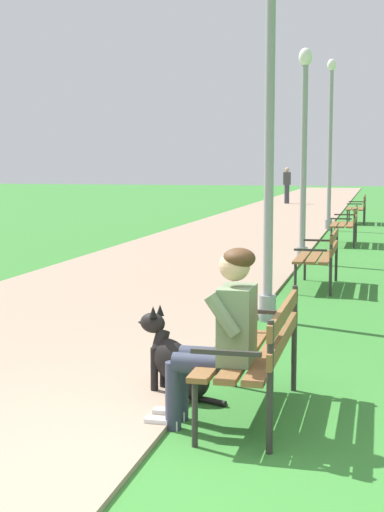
# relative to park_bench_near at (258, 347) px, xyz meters

# --- Properties ---
(ground_plane) EXTENTS (120.00, 120.00, 0.00)m
(ground_plane) POSITION_rel_park_bench_near_xyz_m (-0.36, -1.25, -0.51)
(ground_plane) COLOR #33752D
(paved_path) EXTENTS (4.19, 60.00, 0.04)m
(paved_path) POSITION_rel_park_bench_near_xyz_m (-2.64, 22.75, -0.49)
(paved_path) COLOR gray
(paved_path) RESTS_ON ground
(park_bench_near) EXTENTS (0.55, 1.50, 0.85)m
(park_bench_near) POSITION_rel_park_bench_near_xyz_m (0.00, 0.00, 0.00)
(park_bench_near) COLOR brown
(park_bench_near) RESTS_ON ground
(park_bench_mid) EXTENTS (0.55, 1.50, 0.85)m
(park_bench_mid) POSITION_rel_park_bench_near_xyz_m (0.00, 5.92, 0.00)
(park_bench_mid) COLOR brown
(park_bench_mid) RESTS_ON ground
(park_bench_far) EXTENTS (0.55, 1.50, 0.85)m
(park_bench_far) POSITION_rel_park_bench_near_xyz_m (0.11, 12.14, 0.00)
(park_bench_far) COLOR brown
(park_bench_far) RESTS_ON ground
(park_bench_furthest) EXTENTS (0.55, 1.50, 0.85)m
(park_bench_furthest) POSITION_rel_park_bench_near_xyz_m (0.18, 18.48, 0.00)
(park_bench_furthest) COLOR brown
(park_bench_furthest) RESTS_ON ground
(person_seated_on_near_bench) EXTENTS (0.74, 0.49, 1.25)m
(person_seated_on_near_bench) POSITION_rel_park_bench_near_xyz_m (-0.21, -0.31, 0.17)
(person_seated_on_near_bench) COLOR #33384C
(person_seated_on_near_bench) RESTS_ON ground
(dog_black) EXTENTS (0.80, 0.44, 0.71)m
(dog_black) POSITION_rel_park_bench_near_xyz_m (-0.68, 0.30, -0.25)
(dog_black) COLOR black
(dog_black) RESTS_ON ground
(lamp_post_near) EXTENTS (0.24, 0.24, 4.27)m
(lamp_post_near) POSITION_rel_park_bench_near_xyz_m (-0.42, 3.38, 1.70)
(lamp_post_near) COLOR gray
(lamp_post_near) RESTS_ON ground
(lamp_post_mid) EXTENTS (0.24, 0.24, 3.84)m
(lamp_post_mid) POSITION_rel_park_bench_near_xyz_m (-0.54, 8.64, 1.48)
(lamp_post_mid) COLOR gray
(lamp_post_mid) RESTS_ON ground
(lamp_post_far) EXTENTS (0.24, 0.24, 4.58)m
(lamp_post_far) POSITION_rel_park_bench_near_xyz_m (-0.53, 15.80, 1.85)
(lamp_post_far) COLOR gray
(lamp_post_far) RESTS_ON ground
(pedestrian_distant) EXTENTS (0.32, 0.22, 1.65)m
(pedestrian_distant) POSITION_rel_park_bench_near_xyz_m (-3.25, 29.10, 0.33)
(pedestrian_distant) COLOR #383842
(pedestrian_distant) RESTS_ON ground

